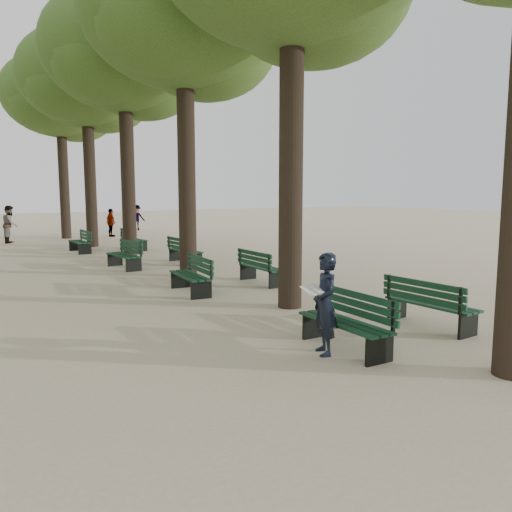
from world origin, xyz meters
TOP-DOWN VIEW (x-y plane):
  - ground at (0.00, 0.00)m, footprint 120.00×120.00m
  - tree_central_2 at (1.50, 8.00)m, footprint 6.00×6.00m
  - tree_central_3 at (1.50, 13.00)m, footprint 6.00×6.00m
  - tree_central_4 at (1.50, 18.00)m, footprint 6.00×6.00m
  - tree_central_5 at (1.50, 23.00)m, footprint 6.00×6.00m
  - bench_left_0 at (0.37, 0.11)m, footprint 0.69×1.83m
  - bench_left_1 at (0.37, 5.61)m, footprint 0.80×1.86m
  - bench_left_2 at (0.37, 10.49)m, footprint 0.67×1.83m
  - bench_left_3 at (0.37, 15.92)m, footprint 0.59×1.81m
  - bench_right_0 at (2.63, 0.19)m, footprint 0.57×1.80m
  - bench_right_1 at (2.63, 5.71)m, footprint 0.68×1.83m
  - bench_right_2 at (2.63, 10.53)m, footprint 0.58×1.80m
  - bench_right_3 at (2.63, 15.61)m, footprint 0.63×1.82m
  - man_with_map at (-0.04, 0.14)m, footprint 0.71×0.71m
  - pedestrian_a at (-1.42, 21.90)m, footprint 0.64×0.98m
  - pedestrian_c at (3.88, 22.63)m, footprint 0.45×0.97m
  - pedestrian_b at (6.89, 26.54)m, footprint 1.10×0.37m

SIDE VIEW (x-z plane):
  - ground at x=0.00m, z-range 0.00..0.00m
  - bench_left_0 at x=0.37m, z-range -0.19..0.73m
  - bench_left_1 at x=0.37m, z-range -0.19..0.73m
  - bench_left_2 at x=0.37m, z-range -0.19..0.73m
  - bench_left_3 at x=0.37m, z-range -0.19..0.73m
  - bench_right_0 at x=2.63m, z-range -0.19..0.73m
  - bench_right_1 at x=2.63m, z-range -0.19..0.73m
  - bench_right_2 at x=2.63m, z-range -0.19..0.73m
  - bench_right_3 at x=2.63m, z-range -0.19..0.73m
  - man_with_map at x=-0.04m, z-range 0.00..1.60m
  - pedestrian_c at x=3.88m, z-range 0.00..1.60m
  - pedestrian_b at x=6.89m, z-range 0.00..1.69m
  - pedestrian_a at x=-1.42m, z-range 0.00..1.87m
  - tree_central_2 at x=1.50m, z-range 2.68..12.63m
  - tree_central_3 at x=1.50m, z-range 2.68..12.63m
  - tree_central_4 at x=1.50m, z-range 2.68..12.63m
  - tree_central_5 at x=1.50m, z-range 2.68..12.63m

